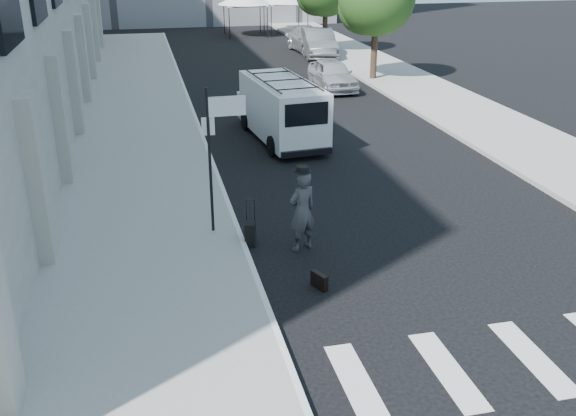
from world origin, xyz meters
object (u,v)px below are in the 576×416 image
businessman (302,211)px  parked_car_b (318,43)px  cargo_van (281,109)px  parked_car_c (310,41)px  parked_car_a (332,75)px  suitcase (250,233)px  briefcase (319,281)px

businessman → parked_car_b: businessman is taller
parked_car_b → cargo_van: bearing=-103.2°
businessman → cargo_van: (1.45, 8.92, 0.14)m
parked_car_b → parked_car_c: bearing=96.7°
businessman → cargo_van: cargo_van is taller
parked_car_a → parked_car_c: bearing=80.1°
businessman → parked_car_c: bearing=-126.7°
parked_car_a → parked_car_b: (1.80, 9.03, 0.13)m
suitcase → parked_car_a: (6.80, 16.04, 0.42)m
parked_car_b → parked_car_a: bearing=-94.6°
suitcase → parked_car_a: bearing=81.2°
parked_car_b → suitcase: bearing=-102.3°
cargo_van → briefcase: bearing=-103.9°
parked_car_a → cargo_van: bearing=-119.5°
businessman → parked_car_a: businessman is taller
businessman → parked_car_c: 28.55m
parked_car_c → businessman: bearing=-109.7°
parked_car_a → suitcase: bearing=-113.6°
briefcase → parked_car_b: 28.47m
suitcase → parked_car_b: (8.60, 25.07, 0.55)m
cargo_van → suitcase: bearing=-112.8°
cargo_van → parked_car_b: size_ratio=1.13×
briefcase → parked_car_c: parked_car_c is taller
parked_car_a → parked_car_b: bearing=78.1°
businessman → parked_car_b: size_ratio=0.38×
suitcase → parked_car_b: 26.51m
suitcase → cargo_van: size_ratio=0.19×
briefcase → parked_car_b: parked_car_b is taller
cargo_van → parked_car_b: cargo_van is taller
businessman → parked_car_a: 17.52m
parked_car_c → parked_car_a: bearing=-103.8°
businessman → parked_car_b: (7.47, 25.60, -0.13)m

